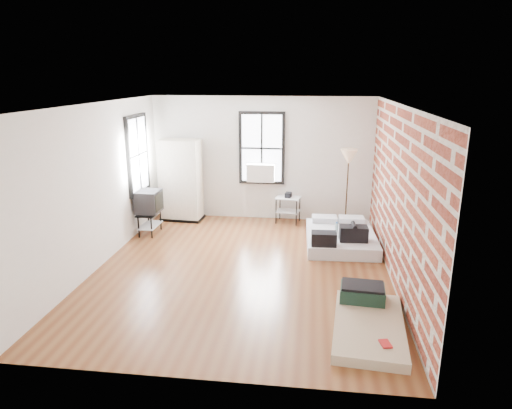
# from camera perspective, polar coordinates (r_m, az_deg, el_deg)

# --- Properties ---
(ground) EXTENTS (6.00, 6.00, 0.00)m
(ground) POSITION_cam_1_polar(r_m,az_deg,el_deg) (7.98, -1.72, -8.08)
(ground) COLOR brown
(ground) RESTS_ON ground
(room_shell) EXTENTS (5.02, 6.02, 2.80)m
(room_shell) POSITION_cam_1_polar(r_m,az_deg,el_deg) (7.77, 0.28, 4.72)
(room_shell) COLOR silver
(room_shell) RESTS_ON ground
(mattress_main) EXTENTS (1.39, 1.84, 0.58)m
(mattress_main) POSITION_cam_1_polar(r_m,az_deg,el_deg) (9.19, 10.52, -3.99)
(mattress_main) COLOR white
(mattress_main) RESTS_ON ground
(mattress_bare) EXTENTS (1.04, 1.76, 0.36)m
(mattress_bare) POSITION_cam_1_polar(r_m,az_deg,el_deg) (6.46, 13.73, -13.60)
(mattress_bare) COLOR tan
(mattress_bare) RESTS_ON ground
(wardrobe) EXTENTS (0.97, 0.60, 1.86)m
(wardrobe) POSITION_cam_1_polar(r_m,az_deg,el_deg) (10.55, -9.35, 2.99)
(wardrobe) COLOR black
(wardrobe) RESTS_ON ground
(side_table) EXTENTS (0.59, 0.51, 0.70)m
(side_table) POSITION_cam_1_polar(r_m,az_deg,el_deg) (10.32, 4.04, 0.28)
(side_table) COLOR black
(side_table) RESTS_ON ground
(floor_lamp) EXTENTS (0.37, 0.37, 1.71)m
(floor_lamp) POSITION_cam_1_polar(r_m,az_deg,el_deg) (10.04, 11.50, 5.40)
(floor_lamp) COLOR #2F200F
(floor_lamp) RESTS_ON ground
(tv_stand) EXTENTS (0.48, 0.67, 0.94)m
(tv_stand) POSITION_cam_1_polar(r_m,az_deg,el_deg) (9.76, -13.25, 0.16)
(tv_stand) COLOR black
(tv_stand) RESTS_ON ground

